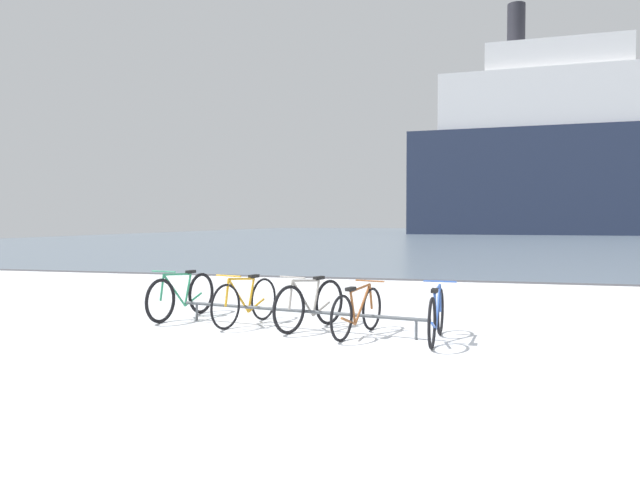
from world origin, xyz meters
name	(u,v)px	position (x,y,z in m)	size (l,w,h in m)	color
ground	(456,237)	(0.00, 53.90, -0.04)	(80.00, 132.00, 0.08)	white
bike_rack	(297,311)	(-1.06, 2.20, 0.27)	(4.01, 0.81, 0.31)	#4C5156
bicycle_0	(182,296)	(-3.21, 2.71, 0.37)	(0.49, 1.77, 0.83)	black
bicycle_1	(245,301)	(-1.96, 2.40, 0.37)	(0.57, 1.62, 0.81)	black
bicycle_2	(310,304)	(-0.88, 2.28, 0.37)	(0.72, 1.56, 0.82)	black
bicycle_3	(358,311)	(-0.09, 1.97, 0.34)	(0.56, 1.56, 0.75)	black
bicycle_4	(436,315)	(1.01, 1.83, 0.36)	(0.46, 1.66, 0.78)	black
ferry_ship	(559,156)	(11.59, 69.49, 9.37)	(35.85, 13.64, 27.90)	#232D47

